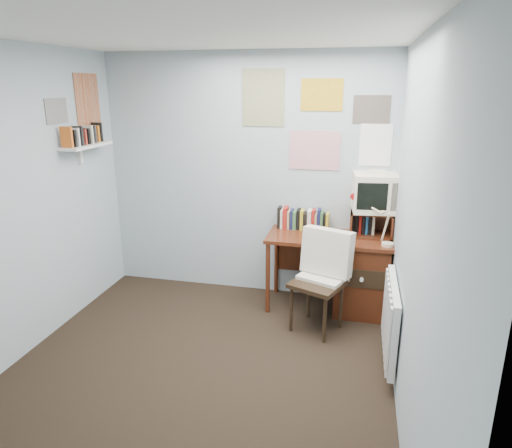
{
  "coord_description": "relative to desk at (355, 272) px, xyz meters",
  "views": [
    {
      "loc": [
        1.14,
        -2.79,
        2.17
      ],
      "look_at": [
        0.28,
        0.98,
        0.99
      ],
      "focal_mm": 32.0,
      "sensor_mm": 36.0,
      "label": 1
    }
  ],
  "objects": [
    {
      "name": "ground",
      "position": [
        -1.17,
        -1.48,
        -0.41
      ],
      "size": [
        3.5,
        3.5,
        0.0
      ],
      "primitive_type": "plane",
      "color": "black",
      "rests_on": "ground"
    },
    {
      "name": "back_wall",
      "position": [
        -1.17,
        0.27,
        0.84
      ],
      "size": [
        3.0,
        0.02,
        2.5
      ],
      "primitive_type": "cube",
      "color": "#A2AEB9",
      "rests_on": "ground"
    },
    {
      "name": "right_wall",
      "position": [
        0.33,
        -1.48,
        0.84
      ],
      "size": [
        0.02,
        3.5,
        2.5
      ],
      "primitive_type": "cube",
      "color": "#A2AEB9",
      "rests_on": "ground"
    },
    {
      "name": "ceiling",
      "position": [
        -1.17,
        -1.48,
        2.09
      ],
      "size": [
        3.0,
        3.5,
        0.02
      ],
      "primitive_type": "cube",
      "color": "white",
      "rests_on": "back_wall"
    },
    {
      "name": "desk",
      "position": [
        0.0,
        0.0,
        0.0
      ],
      "size": [
        1.2,
        0.55,
        0.76
      ],
      "color": "#572513",
      "rests_on": "ground"
    },
    {
      "name": "desk_chair",
      "position": [
        -0.33,
        -0.47,
        0.05
      ],
      "size": [
        0.6,
        0.59,
        0.9
      ],
      "primitive_type": "cube",
      "rotation": [
        0.0,
        0.0,
        -0.4
      ],
      "color": "black",
      "rests_on": "ground"
    },
    {
      "name": "desk_lamp",
      "position": [
        0.27,
        -0.17,
        0.55
      ],
      "size": [
        0.33,
        0.3,
        0.4
      ],
      "primitive_type": "cube",
      "rotation": [
        0.0,
        0.0,
        -0.23
      ],
      "color": "red",
      "rests_on": "desk"
    },
    {
      "name": "tv_riser",
      "position": [
        0.12,
        0.11,
        0.48
      ],
      "size": [
        0.4,
        0.3,
        0.25
      ],
      "primitive_type": "cube",
      "color": "#572513",
      "rests_on": "desk"
    },
    {
      "name": "crt_tv",
      "position": [
        0.13,
        0.13,
        0.8
      ],
      "size": [
        0.45,
        0.42,
        0.39
      ],
      "primitive_type": "cube",
      "rotation": [
        0.0,
        0.0,
        0.1
      ],
      "color": "beige",
      "rests_on": "tv_riser"
    },
    {
      "name": "book_row",
      "position": [
        -0.51,
        0.18,
        0.46
      ],
      "size": [
        0.6,
        0.14,
        0.22
      ],
      "primitive_type": "cube",
      "color": "#572513",
      "rests_on": "desk"
    },
    {
      "name": "radiator",
      "position": [
        0.29,
        -0.93,
        0.01
      ],
      "size": [
        0.09,
        0.8,
        0.6
      ],
      "primitive_type": "cube",
      "color": "white",
      "rests_on": "right_wall"
    },
    {
      "name": "wall_shelf",
      "position": [
        -2.57,
        -0.38,
        1.21
      ],
      "size": [
        0.2,
        0.62,
        0.24
      ],
      "primitive_type": "cube",
      "color": "white",
      "rests_on": "left_wall"
    },
    {
      "name": "posters_back",
      "position": [
        -0.47,
        0.26,
        1.44
      ],
      "size": [
        1.2,
        0.01,
        0.9
      ],
      "primitive_type": "cube",
      "color": "white",
      "rests_on": "back_wall"
    },
    {
      "name": "posters_left",
      "position": [
        -2.67,
        -0.38,
        1.59
      ],
      "size": [
        0.01,
        0.7,
        0.6
      ],
      "primitive_type": "cube",
      "color": "white",
      "rests_on": "left_wall"
    }
  ]
}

